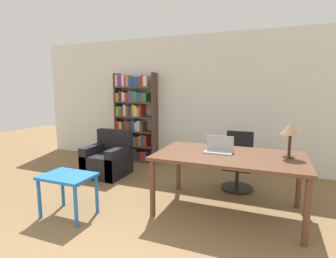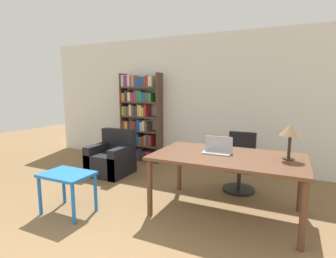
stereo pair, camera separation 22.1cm
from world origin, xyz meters
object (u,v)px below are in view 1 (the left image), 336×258
laptop (219,149)px  side_table_blue (68,182)px  desk (229,160)px  bookshelf (134,119)px  office_chair (238,164)px  table_lamp (291,130)px  armchair (108,160)px

laptop → side_table_blue: (-1.72, -0.94, -0.38)m
desk → bookshelf: (-2.41, 1.77, 0.24)m
desk → side_table_blue: desk is taller
side_table_blue → bookshelf: bookshelf is taller
office_chair → table_lamp: bearing=-48.4°
desk → table_lamp: table_lamp is taller
desk → laptop: (-0.15, 0.06, 0.13)m
desk → office_chair: 0.96m
office_chair → side_table_blue: 2.59m
side_table_blue → bookshelf: bearing=101.5°
laptop → armchair: (-2.20, 0.61, -0.54)m
side_table_blue → armchair: 1.63m
side_table_blue → armchair: bearing=107.2°
table_lamp → side_table_blue: 2.84m
laptop → table_lamp: (0.85, 0.06, 0.29)m
office_chair → laptop: bearing=-100.6°
laptop → armchair: 2.35m
armchair → bookshelf: bookshelf is taller
armchair → office_chair: bearing=5.8°
bookshelf → desk: bearing=-36.4°
office_chair → bookshelf: bearing=160.3°
laptop → office_chair: 0.96m
desk → side_table_blue: bearing=-154.9°
laptop → bookshelf: size_ratio=0.19×
table_lamp → bookshelf: bookshelf is taller
bookshelf → office_chair: bearing=-19.7°
desk → armchair: size_ratio=2.24×
desk → armchair: 2.48m
desk → bookshelf: bookshelf is taller
armchair → bookshelf: (-0.06, 1.10, 0.66)m
office_chair → side_table_blue: bearing=-136.4°
office_chair → bookshelf: (-2.42, 0.86, 0.53)m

